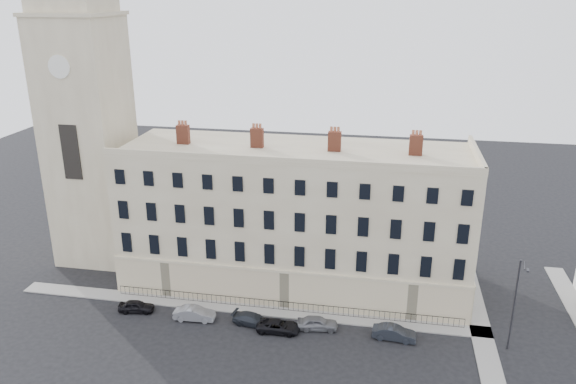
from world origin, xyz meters
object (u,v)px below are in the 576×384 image
car_d (278,326)px  car_e (317,323)px  car_a (136,306)px  car_f (394,333)px  streetlamp (515,301)px  car_b (195,314)px  car_c (253,319)px

car_d → car_e: car_e is taller
car_a → car_f: (25.34, -0.11, 0.06)m
streetlamp → car_b: bearing=-169.1°
car_c → car_f: bearing=-80.5°
car_b → car_f: 19.14m
car_b → car_f: size_ratio=1.01×
car_f → streetlamp: (10.05, 0.28, 4.23)m
car_c → car_d: (2.64, -0.68, -0.01)m
car_d → car_e: (3.56, 1.07, 0.08)m
car_c → car_b: bearing=100.8°
car_f → car_a: bearing=94.2°
streetlamp → car_c: bearing=-169.3°
car_b → car_c: (5.78, 0.15, -0.09)m
car_c → car_d: size_ratio=0.97×
car_b → car_c: 5.79m
car_a → car_f: bearing=-98.5°
car_d → streetlamp: size_ratio=0.47×
car_b → streetlamp: bearing=-92.7°
car_a → car_b: bearing=-101.3°
car_a → car_f: 25.34m
car_a → streetlamp: (35.39, 0.17, 4.29)m
car_b → streetlamp: streetlamp is taller
car_b → streetlamp: 29.50m
car_f → streetlamp: bearing=-83.9°
streetlamp → car_d: bearing=-167.3°
car_d → car_e: size_ratio=1.07×
car_e → car_f: (7.15, -0.34, 0.00)m
car_f → streetlamp: streetlamp is taller
car_b → car_c: bearing=-92.1°
car_f → car_b: bearing=95.1°
car_b → streetlamp: (29.19, 0.50, 4.23)m
car_c → streetlamp: (23.41, 0.34, 4.31)m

